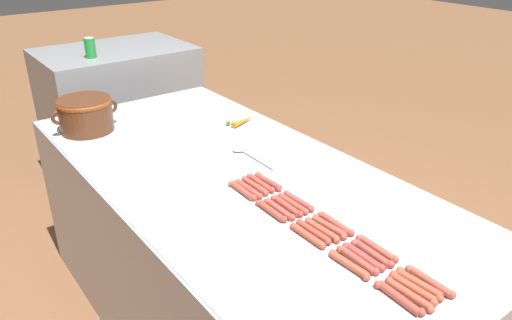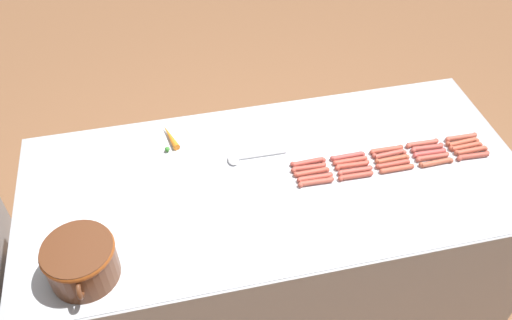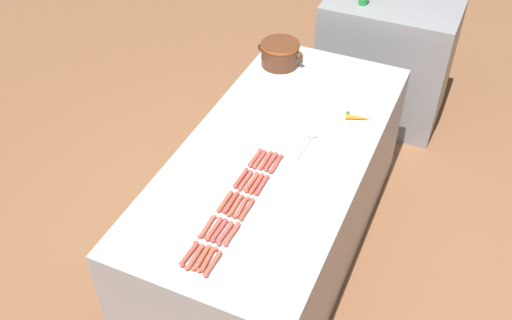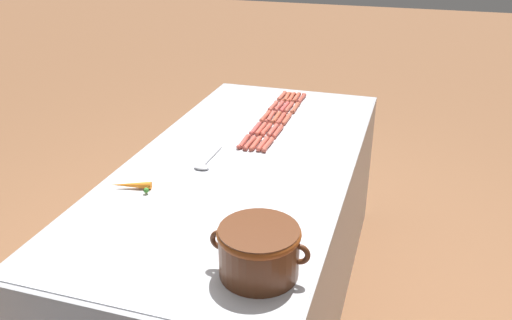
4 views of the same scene
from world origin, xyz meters
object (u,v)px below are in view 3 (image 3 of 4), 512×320
Objects in this scene: back_cabinet at (385,60)px; hot_dog_6 at (214,229)px; hot_dog_0 at (189,254)px; hot_dog_16 at (225,233)px; hot_dog_7 at (231,203)px; hot_dog_18 at (257,184)px; hot_dog_8 at (245,180)px; hot_dog_11 at (219,230)px; hot_dog_19 at (271,161)px; carrot at (359,117)px; hot_dog_3 at (241,178)px; hot_dog_4 at (255,158)px; hot_dog_10 at (202,258)px; hot_dog_13 at (252,182)px; serving_spoon at (309,139)px; hot_dog_9 at (259,159)px; hot_dog_22 at (247,209)px; hot_dog_17 at (241,207)px; hot_dog_15 at (207,260)px; hot_dog_2 at (225,202)px; hot_dog_21 at (232,234)px; hot_dog_20 at (213,264)px; hot_dog_24 at (276,164)px; hot_dog_5 at (195,257)px; hot_dog_14 at (266,160)px; bean_pot at (280,52)px; hot_dog_12 at (235,206)px; hot_dog_1 at (207,227)px.

back_cabinet is 2.48m from hot_dog_6.
hot_dog_16 is at bearing 62.07° from hot_dog_0.
hot_dog_7 is 0.19m from hot_dog_18.
hot_dog_8 is 0.37m from hot_dog_11.
hot_dog_19 is 0.90× the size of carrot.
hot_dog_4 is (0.00, 0.18, 0.00)m from hot_dog_3.
hot_dog_10 is 1.00× the size of hot_dog_13.
serving_spoon is at bearing 81.49° from hot_dog_10.
hot_dog_9 is 0.19m from hot_dog_18.
hot_dog_22 is at bearing -107.21° from carrot.
hot_dog_16 and hot_dog_17 have the same top height.
hot_dog_10 is 1.00× the size of hot_dog_15.
hot_dog_2 and hot_dog_21 have the same top height.
hot_dog_17 is at bearing -89.68° from hot_dog_18.
hot_dog_19 and hot_dog_21 have the same top height.
carrot is (0.29, 0.95, 0.00)m from hot_dog_22.
serving_spoon is at bearing 83.08° from hot_dog_15.
hot_dog_20 is 0.61× the size of serving_spoon.
hot_dog_20 is at bearing -83.76° from hot_dog_13.
hot_dog_24 is (0.03, 0.73, 0.00)m from hot_dog_15.
hot_dog_5 is (0.03, -0.01, 0.00)m from hot_dog_0.
hot_dog_14 is 0.61× the size of serving_spoon.
hot_dog_20 is (0.09, -0.00, 0.00)m from hot_dog_5.
carrot is (0.13, -1.32, 0.37)m from back_cabinet.
hot_dog_10 is 0.50× the size of bean_pot.
hot_dog_12 is at bearing -95.76° from back_cabinet.
hot_dog_15 is at bearing 9.82° from hot_dog_5.
hot_dog_0 and hot_dog_20 have the same top height.
hot_dog_20 is at bearing -0.54° from hot_dog_5.
hot_dog_10 and hot_dog_17 have the same top height.
hot_dog_13 is at bearing 83.37° from hot_dog_0.
hot_dog_19 is (0.06, 0.01, 0.00)m from hot_dog_9.
hot_dog_4 is at bearing 108.44° from hot_dog_13.
hot_dog_5 is 1.00× the size of hot_dog_21.
hot_dog_3 and hot_dog_16 have the same top height.
hot_dog_10 is at bearing -94.65° from hot_dog_17.
hot_dog_22 is at bearing 80.68° from hot_dog_10.
hot_dog_4 and hot_dog_11 have the same top height.
hot_dog_9 and hot_dog_12 have the same top height.
hot_dog_10 is at bearing -90.00° from hot_dog_13.
hot_dog_1 is 0.19m from hot_dog_7.
hot_dog_13 is 0.90× the size of carrot.
hot_dog_2 is at bearing -103.86° from hot_dog_19.
hot_dog_1 is 1.00× the size of hot_dog_5.
hot_dog_21 is (0.07, 0.00, 0.00)m from hot_dog_11.
hot_dog_21 is at bearing 3.26° from hot_dog_6.
hot_dog_8 is at bearing -111.92° from serving_spoon.
hot_dog_9 is (-0.00, 0.18, 0.00)m from hot_dog_8.
hot_dog_18 is at bearing 70.74° from hot_dog_7.
back_cabinet is 6.17× the size of hot_dog_9.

